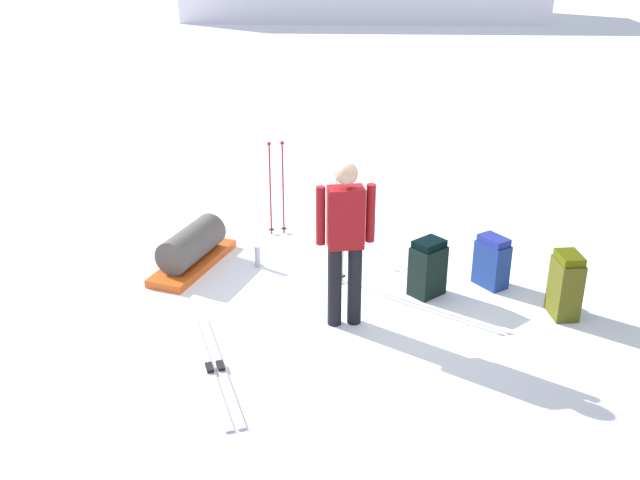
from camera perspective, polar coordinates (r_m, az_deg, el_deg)
The scene contains 10 objects.
ground_plane at distance 7.90m, azimuth 0.00°, elevation -4.65°, with size 80.00×80.00×0.00m, color white.
skier_standing at distance 7.04m, azimuth 1.98°, elevation 0.29°, with size 0.56×0.29×1.70m.
ski_pair_near at distance 6.82m, azimuth -8.15°, elevation -9.86°, with size 0.85×1.76×0.05m.
backpack_large_dark at distance 7.85m, azimuth 18.52°, elevation -3.38°, with size 0.29×0.39×0.69m.
backpack_bright at distance 8.29m, azimuth 13.19°, elevation -1.66°, with size 0.40×0.42×0.59m.
backpack_small_spare at distance 7.96m, azimuth 8.36°, elevation -2.18°, with size 0.43×0.43×0.64m.
ski_poles_planted_near at distance 7.99m, azimuth 1.52°, elevation 1.41°, with size 0.15×0.09×1.30m.
ski_poles_planted_far at distance 9.29m, azimuth -3.39°, elevation 4.42°, with size 0.23×0.12×1.23m.
gear_sled at distance 8.67m, azimuth -9.91°, elevation -0.66°, with size 0.81×1.44×0.49m.
thermos_bottle at distance 8.60m, azimuth -4.87°, elevation -1.28°, with size 0.07×0.07×0.26m, color #AEAFC5.
Camera 1 is at (0.53, -6.93, 3.76)m, focal length 41.21 mm.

